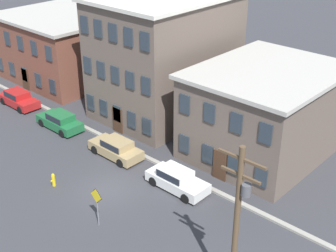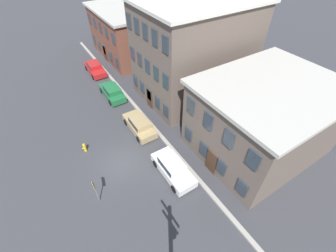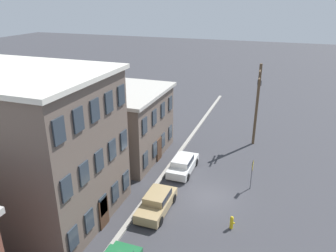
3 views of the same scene
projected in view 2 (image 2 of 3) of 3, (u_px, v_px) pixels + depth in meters
name	position (u px, v px, depth m)	size (l,w,h in m)	color
ground_plane	(123.00, 163.00, 19.81)	(200.00, 200.00, 0.00)	#38383D
kerb_strip	(166.00, 142.00, 21.53)	(56.00, 0.36, 0.16)	#9E998E
apartment_corner	(138.00, 30.00, 34.28)	(12.35, 11.72, 6.75)	brown
apartment_midblock	(194.00, 51.00, 24.51)	(9.07, 12.07, 10.46)	#66564C
apartment_far	(264.00, 118.00, 19.11)	(9.21, 11.29, 6.64)	#66564C
car_red	(95.00, 68.00, 30.94)	(4.40, 1.92, 1.43)	#B21E1E
car_green	(112.00, 92.00, 26.67)	(4.40, 1.92, 1.43)	#1E6638
car_tan	(140.00, 125.00, 22.38)	(4.40, 1.92, 1.43)	tan
car_white	(173.00, 168.00, 18.49)	(4.40, 1.92, 1.43)	silver
caution_sign	(94.00, 188.00, 15.92)	(1.02, 0.08, 2.65)	slate
fire_hydrant	(85.00, 147.00, 20.49)	(0.24, 0.34, 0.96)	yellow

